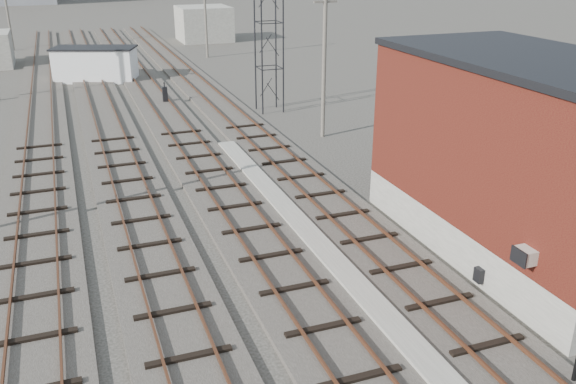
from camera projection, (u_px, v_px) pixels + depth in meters
ground at (141, 58)px, 62.52m from camera, size 320.00×320.00×0.00m
track_right at (214, 100)px, 45.03m from camera, size 3.20×90.00×0.39m
track_mid_right at (160, 105)px, 43.74m from camera, size 3.20×90.00×0.39m
track_mid_left at (102, 109)px, 42.45m from camera, size 3.20×90.00×0.39m
track_left at (41, 114)px, 41.17m from camera, size 3.20×90.00×0.39m
platform_curb at (323, 252)px, 22.64m from camera, size 0.90×28.00×0.26m
brick_building at (527, 158)px, 21.84m from camera, size 6.54×12.20×7.22m
utility_pole_left_c at (6, 5)px, 65.40m from camera, size 1.80×0.24×9.00m
utility_pole_right_a at (324, 56)px, 34.99m from camera, size 1.80×0.24×9.00m
utility_pole_right_b at (205, 9)px, 61.07m from camera, size 1.80×0.24×9.00m
shed_right at (204, 24)px, 73.36m from camera, size 6.00×6.00×4.00m
switch_stand at (165, 95)px, 44.06m from camera, size 0.34×0.34×1.48m
site_trailer at (95, 64)px, 51.36m from camera, size 7.37×5.08×2.85m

